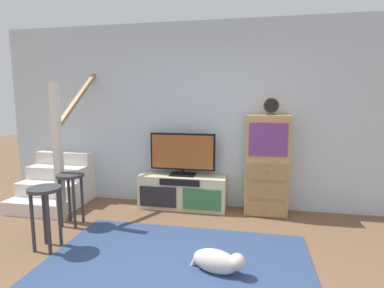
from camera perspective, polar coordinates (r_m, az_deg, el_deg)
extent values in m
cube|color=silver|center=(4.57, 2.57, 5.25)|extent=(6.40, 0.12, 2.70)
cube|color=navy|center=(3.17, -3.08, -21.76)|extent=(2.60, 1.80, 0.01)
cube|color=beige|center=(4.57, -1.78, -8.85)|extent=(1.28, 0.36, 0.49)
cube|color=#232328|center=(4.49, -6.39, -9.76)|extent=(0.54, 0.02, 0.29)
cube|color=#337042|center=(4.34, 1.82, -10.32)|extent=(0.54, 0.02, 0.29)
cube|color=black|center=(4.34, -2.37, -7.19)|extent=(0.58, 0.02, 0.09)
cube|color=black|center=(4.52, -1.74, -5.67)|extent=(0.36, 0.22, 0.02)
cylinder|color=black|center=(4.51, -1.74, -5.16)|extent=(0.05, 0.05, 0.06)
cube|color=black|center=(4.45, -1.76, -1.42)|extent=(0.95, 0.05, 0.54)
cube|color=brown|center=(4.42, -1.85, -1.48)|extent=(0.90, 0.01, 0.49)
cube|color=tan|center=(4.36, 13.70, -3.84)|extent=(0.58, 0.34, 1.38)
cube|color=#9C7949|center=(4.34, 13.54, -11.65)|extent=(0.53, 0.02, 0.21)
sphere|color=olive|center=(4.33, 13.55, -11.73)|extent=(0.03, 0.03, 0.03)
cube|color=#9C7949|center=(4.27, 13.66, -8.44)|extent=(0.53, 0.02, 0.21)
sphere|color=olive|center=(4.25, 13.67, -8.51)|extent=(0.03, 0.03, 0.03)
cube|color=#9C7949|center=(4.20, 13.78, -5.12)|extent=(0.53, 0.02, 0.21)
sphere|color=olive|center=(4.18, 13.79, -5.18)|extent=(0.03, 0.03, 0.03)
cube|color=#70387F|center=(4.12, 13.98, 0.82)|extent=(0.49, 0.02, 0.44)
cube|color=#4C3823|center=(4.26, 14.47, 5.40)|extent=(0.12, 0.08, 0.02)
cylinder|color=brown|center=(4.25, 14.53, 6.95)|extent=(0.21, 0.04, 0.21)
cylinder|color=black|center=(4.23, 14.55, 6.94)|extent=(0.17, 0.01, 0.17)
cube|color=silver|center=(4.87, -27.14, -10.55)|extent=(0.90, 0.26, 0.19)
cube|color=silver|center=(5.04, -25.36, -8.68)|extent=(0.90, 0.26, 0.38)
cube|color=silver|center=(5.21, -23.73, -6.94)|extent=(0.90, 0.26, 0.57)
cube|color=silver|center=(5.40, -22.21, -5.30)|extent=(0.90, 0.26, 0.76)
cube|color=silver|center=(5.59, -20.80, -3.78)|extent=(0.90, 0.26, 0.95)
cube|color=silver|center=(4.28, -23.66, -1.70)|extent=(0.09, 0.09, 1.80)
cube|color=#9E7547|center=(4.78, -19.73, 9.11)|extent=(0.06, 1.33, 0.99)
cylinder|color=#333338|center=(3.68, -27.55, -12.85)|extent=(0.04, 0.04, 0.64)
cylinder|color=#333338|center=(3.57, -25.14, -13.34)|extent=(0.04, 0.04, 0.64)
cylinder|color=#333338|center=(3.82, -25.77, -11.98)|extent=(0.04, 0.04, 0.64)
cylinder|color=#333338|center=(3.72, -23.41, -12.41)|extent=(0.04, 0.04, 0.64)
cylinder|color=#333338|center=(3.59, -25.80, -7.57)|extent=(0.34, 0.34, 0.03)
cylinder|color=#333338|center=(4.23, -23.27, -9.99)|extent=(0.04, 0.04, 0.63)
cylinder|color=#333338|center=(4.13, -21.10, -10.31)|extent=(0.04, 0.04, 0.63)
cylinder|color=#333338|center=(4.37, -21.88, -9.30)|extent=(0.04, 0.04, 0.63)
cylinder|color=#333338|center=(4.28, -19.75, -9.58)|extent=(0.04, 0.04, 0.63)
cylinder|color=#333338|center=(4.16, -21.74, -5.43)|extent=(0.34, 0.34, 0.03)
ellipsoid|color=beige|center=(3.04, 4.36, -20.92)|extent=(0.48, 0.31, 0.22)
sphere|color=beige|center=(2.96, 8.41, -20.87)|extent=(0.15, 0.15, 0.15)
cylinder|color=beige|center=(3.13, 0.55, -20.68)|extent=(0.11, 0.06, 0.16)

